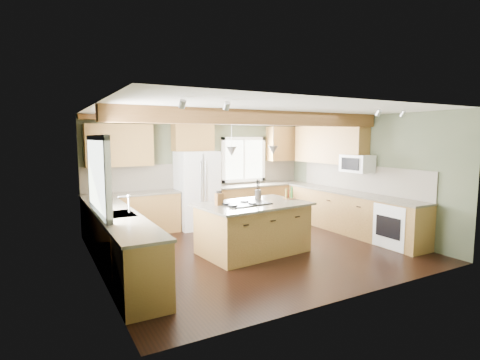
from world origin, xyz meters
TOP-DOWN VIEW (x-y plane):
  - floor at (0.00, 0.00)m, footprint 5.60×5.60m
  - ceiling at (0.00, 0.00)m, footprint 5.60×5.60m
  - wall_back at (0.00, 2.50)m, footprint 5.60×0.00m
  - wall_left at (-2.80, 0.00)m, footprint 0.00×5.00m
  - wall_right at (2.80, 0.00)m, footprint 0.00×5.00m
  - ceiling_beam at (0.00, -0.16)m, footprint 5.55×0.26m
  - soffit_trim at (0.00, 2.40)m, footprint 5.55×0.20m
  - backsplash_back at (0.00, 2.48)m, footprint 5.58×0.03m
  - backsplash_right at (2.78, 0.05)m, footprint 0.03×3.70m
  - base_cab_back_left at (-1.79, 2.20)m, footprint 2.02×0.60m
  - counter_back_left at (-1.79, 2.20)m, footprint 2.06×0.64m
  - base_cab_back_right at (1.49, 2.20)m, footprint 2.62×0.60m
  - counter_back_right at (1.49, 2.20)m, footprint 2.66×0.64m
  - base_cab_left at (-2.50, 0.05)m, footprint 0.60×3.70m
  - counter_left at (-2.50, 0.05)m, footprint 0.64×3.74m
  - base_cab_right at (2.50, 0.05)m, footprint 0.60×3.70m
  - counter_right at (2.50, 0.05)m, footprint 0.64×3.74m
  - upper_cab_back_left at (-1.99, 2.33)m, footprint 1.40×0.35m
  - upper_cab_over_fridge at (-0.30, 2.33)m, footprint 0.96×0.35m
  - upper_cab_right at (2.62, 0.90)m, footprint 0.35×2.20m
  - upper_cab_back_corner at (2.30, 2.33)m, footprint 0.90×0.35m
  - window_left at (-2.78, 0.05)m, footprint 0.04×1.60m
  - window_back at (1.15, 2.48)m, footprint 1.10×0.04m
  - sink at (-2.50, 0.05)m, footprint 0.50×0.65m
  - faucet at (-2.32, 0.05)m, footprint 0.02×0.02m
  - dishwasher at (-2.49, -1.25)m, footprint 0.60×0.60m
  - oven at (2.49, -1.25)m, footprint 0.60×0.72m
  - microwave at (2.58, -0.05)m, footprint 0.40×0.70m
  - pendant_left at (-0.60, -0.21)m, footprint 0.18×0.18m
  - pendant_right at (0.33, -0.11)m, footprint 0.18×0.18m
  - refrigerator at (-0.30, 2.12)m, footprint 0.90×0.74m
  - island at (-0.14, -0.16)m, footprint 1.97×1.32m
  - island_top at (-0.14, -0.16)m, footprint 2.10×1.46m
  - cooktop at (-0.29, -0.17)m, footprint 0.86×0.62m
  - knife_block at (-0.77, -0.04)m, footprint 0.14×0.11m
  - utensil_crock at (0.22, 0.24)m, footprint 0.15×0.15m
  - bottle_tray at (0.75, -0.07)m, footprint 0.32×0.32m

SIDE VIEW (x-z plane):
  - floor at x=0.00m, z-range 0.00..0.00m
  - dishwasher at x=-2.49m, z-range 0.01..0.85m
  - oven at x=2.49m, z-range 0.01..0.85m
  - base_cab_back_left at x=-1.79m, z-range 0.00..0.88m
  - base_cab_back_right at x=1.49m, z-range 0.00..0.88m
  - base_cab_left at x=-2.50m, z-range 0.00..0.88m
  - base_cab_right at x=2.50m, z-range 0.00..0.88m
  - island at x=-0.14m, z-range 0.00..0.88m
  - counter_back_left at x=-1.79m, z-range 0.88..0.92m
  - counter_back_right at x=1.49m, z-range 0.88..0.92m
  - counter_left at x=-2.50m, z-range 0.88..0.92m
  - counter_right at x=2.50m, z-range 0.88..0.92m
  - refrigerator at x=-0.30m, z-range 0.00..1.80m
  - island_top at x=-0.14m, z-range 0.88..0.92m
  - sink at x=-2.50m, z-range 0.89..0.92m
  - cooktop at x=-0.29m, z-range 0.92..0.94m
  - utensil_crock at x=0.22m, z-range 0.92..1.09m
  - knife_block at x=-0.77m, z-range 0.92..1.13m
  - bottle_tray at x=0.75m, z-range 0.92..1.15m
  - faucet at x=-2.32m, z-range 0.91..1.19m
  - backsplash_back at x=0.00m, z-range 0.92..1.50m
  - backsplash_right at x=2.78m, z-range 0.92..1.50m
  - wall_back at x=0.00m, z-range -1.50..4.10m
  - wall_left at x=-2.80m, z-range -1.20..3.80m
  - wall_right at x=2.80m, z-range -1.20..3.80m
  - window_back at x=1.15m, z-range 1.05..2.05m
  - window_left at x=-2.78m, z-range 1.02..2.08m
  - microwave at x=2.58m, z-range 1.36..1.74m
  - pendant_left at x=-0.60m, z-range 1.80..1.96m
  - pendant_right at x=0.33m, z-range 1.80..1.96m
  - upper_cab_back_left at x=-1.99m, z-range 1.50..2.40m
  - upper_cab_right at x=2.62m, z-range 1.50..2.40m
  - upper_cab_back_corner at x=2.30m, z-range 1.50..2.40m
  - upper_cab_over_fridge at x=-0.30m, z-range 1.80..2.50m
  - ceiling_beam at x=0.00m, z-range 2.34..2.60m
  - soffit_trim at x=0.00m, z-range 2.49..2.59m
  - ceiling at x=0.00m, z-range 2.60..2.60m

